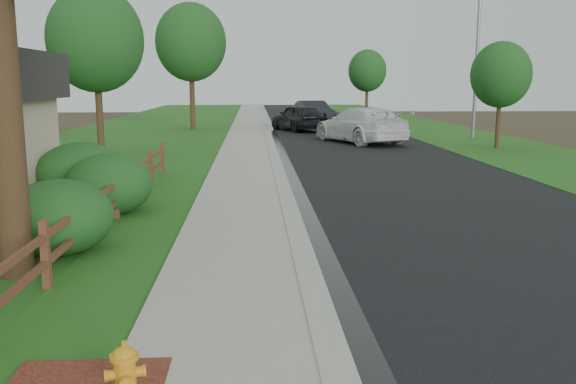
{
  "coord_description": "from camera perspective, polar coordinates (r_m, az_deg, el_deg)",
  "views": [
    {
      "loc": [
        -0.47,
        -6.19,
        3.12
      ],
      "look_at": [
        0.21,
        5.82,
        0.95
      ],
      "focal_mm": 38.0,
      "sensor_mm": 36.0,
      "label": 1
    }
  ],
  "objects": [
    {
      "name": "ranch_fence",
      "position": [
        13.21,
        -16.9,
        -1.14
      ],
      "size": [
        0.12,
        16.92,
        1.1
      ],
      "color": "#4D2619",
      "rests_on": "ground"
    },
    {
      "name": "tree_far_right",
      "position": [
        51.69,
        7.43,
        11.18
      ],
      "size": [
        3.15,
        3.15,
        5.8
      ],
      "color": "#362816",
      "rests_on": "ground"
    },
    {
      "name": "fire_hydrant",
      "position": [
        6.17,
        -14.98,
        -16.33
      ],
      "size": [
        0.43,
        0.34,
        0.65
      ],
      "color": "orange",
      "rests_on": "sidewalk"
    },
    {
      "name": "streetlight",
      "position": [
        36.23,
        17.04,
        13.12
      ],
      "size": [
        2.13,
        0.52,
        9.23
      ],
      "color": "gray",
      "rests_on": "ground"
    },
    {
      "name": "wet_gutter",
      "position": [
        41.33,
        -1.58,
        5.91
      ],
      "size": [
        0.5,
        90.0,
        0.0
      ],
      "primitive_type": "cube",
      "color": "black",
      "rests_on": "road"
    },
    {
      "name": "lawn_near",
      "position": [
        41.99,
        -13.66,
        5.7
      ],
      "size": [
        9.0,
        90.0,
        0.04
      ],
      "primitive_type": "cube",
      "color": "#254F16",
      "rests_on": "ground"
    },
    {
      "name": "shrub_b",
      "position": [
        11.87,
        -20.69,
        -2.23
      ],
      "size": [
        2.44,
        2.44,
        1.39
      ],
      "primitive_type": "ellipsoid",
      "rotation": [
        0.0,
        0.0,
        -0.27
      ],
      "color": "#1C4719",
      "rests_on": "ground"
    },
    {
      "name": "tree_mid_left",
      "position": [
        41.12,
        -9.08,
        13.65
      ],
      "size": [
        4.59,
        4.59,
        8.21
      ],
      "color": "#362816",
      "rests_on": "ground"
    },
    {
      "name": "road",
      "position": [
        41.62,
        3.76,
        5.91
      ],
      "size": [
        8.0,
        90.0,
        0.02
      ],
      "primitive_type": "cube",
      "color": "black",
      "rests_on": "ground"
    },
    {
      "name": "sidewalk",
      "position": [
        41.31,
        -3.88,
        5.93
      ],
      "size": [
        2.2,
        90.0,
        0.1
      ],
      "primitive_type": "cube",
      "color": "#A19A8D",
      "rests_on": "ground"
    },
    {
      "name": "boulder",
      "position": [
        15.39,
        -16.08,
        -0.53
      ],
      "size": [
        1.19,
        0.98,
        0.71
      ],
      "primitive_type": "ellipsoid",
      "rotation": [
        0.0,
        0.0,
        -0.19
      ],
      "color": "brown",
      "rests_on": "ground"
    },
    {
      "name": "verge_far",
      "position": [
        43.01,
        12.97,
        5.83
      ],
      "size": [
        6.0,
        90.0,
        0.04
      ],
      "primitive_type": "cube",
      "color": "#254F16",
      "rests_on": "ground"
    },
    {
      "name": "ground",
      "position": [
        6.95,
        1.03,
        -16.43
      ],
      "size": [
        120.0,
        120.0,
        0.0
      ],
      "primitive_type": "plane",
      "color": "#3C3420"
    },
    {
      "name": "curb",
      "position": [
        41.32,
        -2.07,
        5.96
      ],
      "size": [
        0.4,
        90.0,
        0.12
      ],
      "primitive_type": "cube",
      "color": "#9D988E",
      "rests_on": "ground"
    },
    {
      "name": "white_suv",
      "position": [
        32.12,
        6.79,
        6.26
      ],
      "size": [
        4.7,
        6.84,
        1.84
      ],
      "primitive_type": "imported",
      "rotation": [
        0.0,
        0.0,
        3.51
      ],
      "color": "white",
      "rests_on": "road"
    },
    {
      "name": "tree_near_right",
      "position": [
        30.42,
        19.3,
        10.31
      ],
      "size": [
        2.78,
        2.78,
        5.0
      ],
      "color": "#362816",
      "rests_on": "ground"
    },
    {
      "name": "tree_near_left",
      "position": [
        27.35,
        -17.57,
        13.42
      ],
      "size": [
        3.99,
        3.99,
        7.08
      ],
      "color": "#362816",
      "rests_on": "ground"
    },
    {
      "name": "shrub_d",
      "position": [
        17.01,
        -18.8,
        1.79
      ],
      "size": [
        3.04,
        3.04,
        1.57
      ],
      "primitive_type": "ellipsoid",
      "rotation": [
        0.0,
        0.0,
        -0.42
      ],
      "color": "#1C4719",
      "rests_on": "ground"
    },
    {
      "name": "dark_car_mid",
      "position": [
        39.85,
        0.97,
        7.01
      ],
      "size": [
        3.78,
        5.5,
        1.74
      ],
      "primitive_type": "imported",
      "rotation": [
        0.0,
        0.0,
        3.52
      ],
      "color": "black",
      "rests_on": "road"
    },
    {
      "name": "dark_car_far",
      "position": [
        46.59,
        2.38,
        7.46
      ],
      "size": [
        3.08,
        5.56,
        1.74
      ],
      "primitive_type": "imported",
      "rotation": [
        0.0,
        0.0,
        0.25
      ],
      "color": "black",
      "rests_on": "road"
    },
    {
      "name": "shrub_c",
      "position": [
        15.04,
        -16.4,
        0.69
      ],
      "size": [
        2.56,
        2.56,
        1.47
      ],
      "primitive_type": "ellipsoid",
      "rotation": [
        0.0,
        0.0,
        -0.31
      ],
      "color": "#1C4719",
      "rests_on": "ground"
    },
    {
      "name": "grass_strip",
      "position": [
        41.37,
        -6.52,
        5.87
      ],
      "size": [
        1.6,
        90.0,
        0.06
      ],
      "primitive_type": "cube",
      "color": "#254F16",
      "rests_on": "ground"
    }
  ]
}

